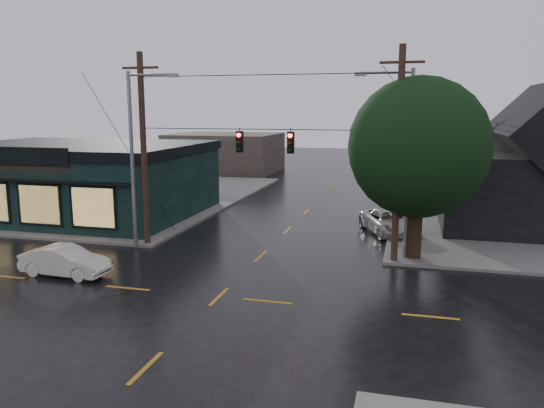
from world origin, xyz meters
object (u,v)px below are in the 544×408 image
(sedan_cream, at_px, (65,261))
(suv_silver, at_px, (389,222))
(utility_pole_ne, at_px, (394,263))
(corner_tree, at_px, (419,148))
(utility_pole_nw, at_px, (148,245))

(sedan_cream, xyz_separation_m, suv_silver, (13.51, 11.89, 0.03))
(utility_pole_ne, distance_m, sedan_cream, 15.13)
(utility_pole_ne, relative_size, suv_silver, 2.03)
(utility_pole_ne, relative_size, sedan_cream, 2.53)
(utility_pole_ne, bearing_deg, corner_tree, 39.44)
(utility_pole_nw, bearing_deg, corner_tree, 3.06)
(corner_tree, relative_size, suv_silver, 1.74)
(sedan_cream, bearing_deg, corner_tree, -64.04)
(sedan_cream, height_order, suv_silver, suv_silver)
(utility_pole_ne, bearing_deg, sedan_cream, -157.94)
(utility_pole_nw, distance_m, sedan_cream, 5.80)
(corner_tree, distance_m, suv_silver, 7.40)
(corner_tree, bearing_deg, utility_pole_ne, -140.56)
(utility_pole_ne, height_order, sedan_cream, utility_pole_ne)
(utility_pole_ne, bearing_deg, suv_silver, 94.60)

